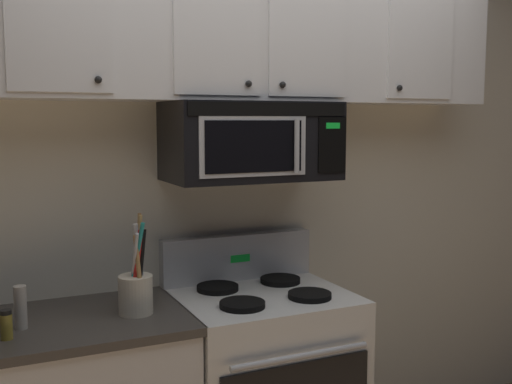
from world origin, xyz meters
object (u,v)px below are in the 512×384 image
Objects in this scene: utensil_crock_cream at (136,288)px; salt_shaker at (126,290)px; spice_jar at (6,325)px; over_range_microwave at (251,141)px; pepper_mill at (20,307)px.

utensil_crock_cream is 3.83× the size of salt_shaker.
spice_jar is at bearing -151.10° from salt_shaker.
over_range_microwave is at bearing -1.65° from salt_shaker.
salt_shaker is 0.64× the size of pepper_mill.
over_range_microwave is 1.90× the size of utensil_crock_cream.
utensil_crock_cream is at bearing -89.23° from salt_shaker.
salt_shaker is (-0.58, 0.02, -0.62)m from over_range_microwave.
pepper_mill is at bearing 59.99° from spice_jar.
spice_jar is at bearing -169.13° from utensil_crock_cream.
pepper_mill is at bearing -158.13° from salt_shaker.
over_range_microwave is at bearing 8.79° from pepper_mill.
over_range_microwave is 4.67× the size of pepper_mill.
utensil_crock_cream reaches higher than salt_shaker.
salt_shaker is at bearing 178.35° from over_range_microwave.
utensil_crock_cream is 3.75× the size of spice_jar.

